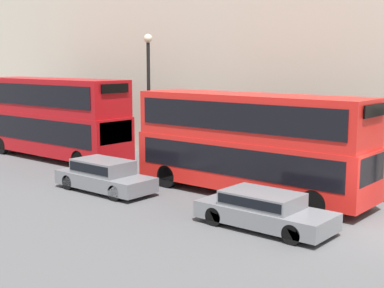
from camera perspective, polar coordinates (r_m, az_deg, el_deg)
bus_leading at (r=21.91m, az=6.19°, el=0.42°), size 2.59×10.28×4.19m
bus_second_in_queue at (r=31.23m, az=-14.56°, el=3.02°), size 2.59×10.48×4.54m
car_dark_sedan at (r=17.94m, az=7.66°, el=-6.88°), size 1.83×4.62×1.23m
car_hatchback at (r=23.03m, az=-9.36°, el=-3.25°), size 1.77×4.65×1.36m
street_lamp at (r=28.20m, az=-4.65°, el=6.20°), size 0.44×0.44×6.89m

